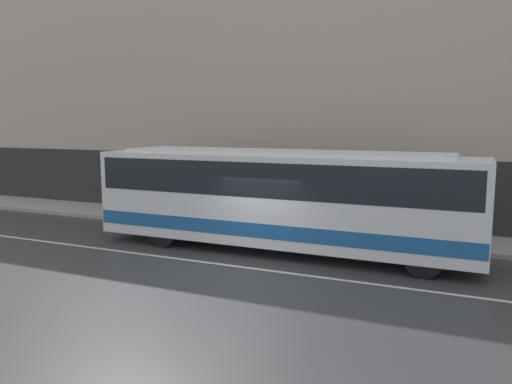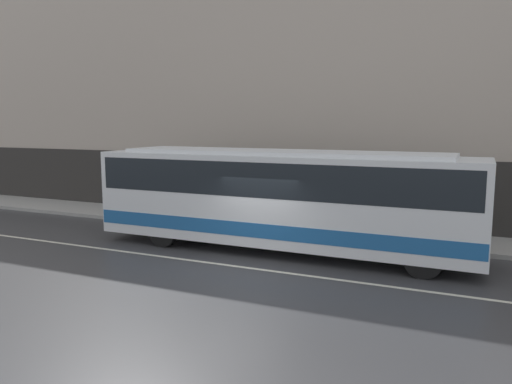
# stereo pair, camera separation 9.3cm
# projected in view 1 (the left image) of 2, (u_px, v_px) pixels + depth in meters

# --- Properties ---
(ground_plane) EXTENTS (60.00, 60.00, 0.00)m
(ground_plane) POSITION_uv_depth(u_px,v_px,m) (246.00, 268.00, 14.36)
(ground_plane) COLOR #38383A
(sidewalk) EXTENTS (60.00, 2.68, 0.15)m
(sidewalk) POSITION_uv_depth(u_px,v_px,m) (305.00, 229.00, 19.18)
(sidewalk) COLOR #A09E99
(sidewalk) RESTS_ON ground_plane
(building_facade) EXTENTS (60.00, 0.35, 12.34)m
(building_facade) POSITION_uv_depth(u_px,v_px,m) (319.00, 76.00, 19.71)
(building_facade) COLOR #B7A899
(building_facade) RESTS_ON ground_plane
(lane_stripe) EXTENTS (54.00, 0.14, 0.01)m
(lane_stripe) POSITION_uv_depth(u_px,v_px,m) (246.00, 268.00, 14.36)
(lane_stripe) COLOR beige
(lane_stripe) RESTS_ON ground_plane
(transit_bus) EXTENTS (12.37, 2.55, 3.27)m
(transit_bus) POSITION_uv_depth(u_px,v_px,m) (280.00, 195.00, 16.02)
(transit_bus) COLOR white
(transit_bus) RESTS_ON ground_plane
(pedestrian_waiting) EXTENTS (0.36, 0.36, 1.54)m
(pedestrian_waiting) POSITION_uv_depth(u_px,v_px,m) (253.00, 204.00, 20.39)
(pedestrian_waiting) COLOR #333338
(pedestrian_waiting) RESTS_ON sidewalk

